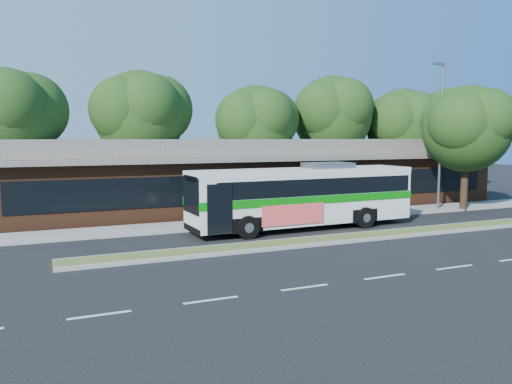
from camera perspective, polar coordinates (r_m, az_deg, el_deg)
ground at (r=22.76m, az=12.77°, el=-5.44°), size 120.00×120.00×0.00m
median_strip at (r=23.23m, az=11.90°, el=-5.00°), size 26.00×1.10×0.15m
sidewalk at (r=28.08m, az=5.06°, el=-2.99°), size 44.00×2.60×0.12m
plaza_building at (r=33.75m, az=-0.24°, el=2.12°), size 33.20×11.20×4.45m
lamp_post at (r=33.07m, az=20.32°, el=6.46°), size 0.93×0.18×9.07m
tree_bg_a at (r=33.16m, az=-25.96°, el=7.89°), size 6.47×5.80×8.63m
tree_bg_b at (r=34.79m, az=-12.46°, el=8.71°), size 6.69×6.00×9.00m
tree_bg_c at (r=36.20m, az=0.48°, el=7.88°), size 6.24×5.60×8.26m
tree_bg_d at (r=40.46m, az=9.16°, el=8.80°), size 6.91×6.20×9.37m
tree_bg_e at (r=43.14m, az=16.64°, el=7.55°), size 6.47×5.80×8.50m
tree_bg_f at (r=47.94m, az=21.44°, el=7.60°), size 6.69×6.00×8.92m
transit_bus at (r=25.01m, az=5.51°, el=-0.04°), size 11.78×3.03×3.28m
sidewalk_tree at (r=33.96m, az=23.25°, el=6.85°), size 5.93×5.32×7.75m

